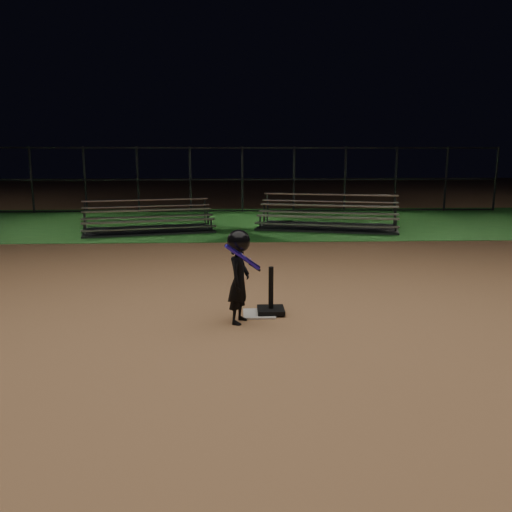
{
  "coord_description": "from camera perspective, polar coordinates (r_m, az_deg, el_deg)",
  "views": [
    {
      "loc": [
        -0.35,
        -6.98,
        2.26
      ],
      "look_at": [
        0.0,
        1.0,
        0.65
      ],
      "focal_mm": 36.0,
      "sensor_mm": 36.0,
      "label": 1
    }
  ],
  "objects": [
    {
      "name": "ground",
      "position": [
        7.34,
        0.35,
        -6.52
      ],
      "size": [
        80.0,
        80.0,
        0.0
      ],
      "primitive_type": "plane",
      "color": "#AE7A4F",
      "rests_on": "ground"
    },
    {
      "name": "grass_strip",
      "position": [
        17.13,
        -1.33,
        3.82
      ],
      "size": [
        60.0,
        8.0,
        0.01
      ],
      "primitive_type": "cube",
      "color": "#1B521A",
      "rests_on": "ground"
    },
    {
      "name": "home_plate",
      "position": [
        7.34,
        0.35,
        -6.43
      ],
      "size": [
        0.45,
        0.45,
        0.02
      ],
      "primitive_type": "cube",
      "color": "beige",
      "rests_on": "ground"
    },
    {
      "name": "batting_tee",
      "position": [
        7.34,
        1.66,
        -5.4
      ],
      "size": [
        0.38,
        0.38,
        0.66
      ],
      "color": "black",
      "rests_on": "home_plate"
    },
    {
      "name": "child_batter",
      "position": [
        6.84,
        -1.91,
        -2.02
      ],
      "size": [
        0.5,
        0.56,
        1.27
      ],
      "rotation": [
        0.0,
        0.0,
        1.23
      ],
      "color": "black",
      "rests_on": "ground"
    },
    {
      "name": "bleacher_left",
      "position": [
        15.32,
        -11.86,
        3.36
      ],
      "size": [
        4.0,
        2.6,
        0.9
      ],
      "rotation": [
        0.0,
        0.0,
        0.23
      ],
      "color": "#A3A3A7",
      "rests_on": "ground"
    },
    {
      "name": "bleacher_right",
      "position": [
        15.74,
        7.97,
        3.79
      ],
      "size": [
        4.51,
        3.01,
        1.01
      ],
      "rotation": [
        0.0,
        0.0,
        -0.26
      ],
      "color": "#B8B8BD",
      "rests_on": "ground"
    },
    {
      "name": "backstop_fence",
      "position": [
        20.01,
        -1.53,
        8.48
      ],
      "size": [
        20.08,
        0.08,
        2.5
      ],
      "color": "#38383D",
      "rests_on": "ground"
    }
  ]
}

